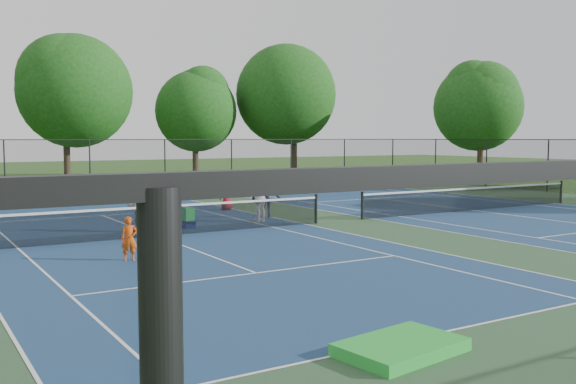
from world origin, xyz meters
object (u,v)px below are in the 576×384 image
bystander_b (266,194)px  ball_hopper (189,214)px  tree_back_c (195,105)px  tree_back_b (65,86)px  instructor (139,207)px  child_player (129,239)px  tree_back_d (294,90)px  tree_side_e (482,101)px  bystander_a (260,198)px  bystander_c (227,193)px  ball_crate (189,224)px

bystander_b → ball_hopper: (-3.80, -1.29, -0.43)m
tree_back_c → ball_hopper: size_ratio=19.50×
tree_back_b → ball_hopper: bearing=-93.4°
instructor → ball_hopper: (1.68, -0.12, -0.32)m
child_player → ball_hopper: bearing=63.8°
tree_back_d → tree_side_e: 14.18m
child_player → tree_side_e: bearing=39.5°
tree_side_e → instructor: (-30.13, -12.59, -5.00)m
tree_side_e → bystander_a: (-25.53, -12.51, -4.92)m
instructor → bystander_c: bearing=-122.3°
bystander_a → bystander_b: 1.39m
tree_side_e → ball_crate: bearing=-155.9°
instructor → ball_crate: 1.82m
tree_back_d → bystander_a: size_ratio=5.85×
tree_back_c → ball_crate: (-10.45, -23.72, -5.34)m
bystander_c → ball_hopper: (-3.54, -4.30, -0.26)m
instructor → tree_back_c: bearing=-98.2°
tree_back_d → bystander_b: (-14.65, -21.42, -5.91)m
bystander_c → ball_hopper: bearing=22.5°
bystander_a → ball_hopper: (-2.92, -0.21, -0.40)m
tree_side_e → ball_crate: tree_side_e is taller
ball_hopper → ball_crate: bearing=0.0°
ball_hopper → child_player: bearing=-127.2°
child_player → instructor: (1.85, 4.79, 0.25)m
bystander_b → bystander_a: bearing=83.8°
tree_back_c → bystander_b: (-6.65, -22.42, -4.56)m
tree_side_e → instructor: 33.04m
instructor → ball_crate: (1.68, -0.12, -0.67)m
tree_back_d → tree_side_e: tree_back_d is taller
bystander_c → bystander_a: bearing=53.3°
tree_back_d → child_player: bearing=-128.8°
tree_back_c → tree_side_e: size_ratio=0.95×
ball_crate → ball_hopper: 0.35m
bystander_a → bystander_b: bearing=-144.4°
tree_back_c → bystander_c: 21.15m
ball_crate → tree_back_d: bearing=50.9°
tree_back_d → ball_crate: (-18.45, -22.72, -6.69)m
bystander_c → ball_hopper: size_ratio=3.47×
tree_side_e → ball_hopper: 31.61m
bystander_b → ball_crate: bystander_b is taller
tree_back_b → tree_side_e: 29.56m
bystander_b → ball_crate: bearing=51.4°
bystander_b → ball_hopper: size_ratio=4.27×
tree_back_b → ball_crate: bearing=-93.4°
ball_crate → tree_side_e: bearing=24.1°
tree_back_c → ball_hopper: (-10.45, -23.72, -4.99)m
tree_side_e → bystander_c: 26.78m
tree_side_e → instructor: bearing=-157.3°
tree_back_c → tree_side_e: bearing=-31.4°
tree_back_d → instructor: 30.85m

